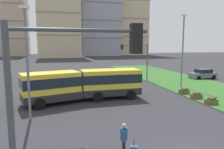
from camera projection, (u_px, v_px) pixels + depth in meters
The scene contains 15 objects.
articulated_bus at pixel (84, 84), 21.28m from camera, with size 12.01×4.29×3.00m.
car_black_sedan at pixel (61, 80), 29.49m from camera, with size 4.50×2.23×1.58m.
car_grey_wagon at pixel (203, 74), 35.30m from camera, with size 4.54×2.32×1.58m.
pedestrian_crossing at pixel (124, 138), 10.57m from camera, with size 0.36×0.55×1.74m.
flower_planter_2 at pixel (211, 101), 19.82m from camera, with size 1.10×0.56×0.74m.
flower_planter_3 at pixel (197, 95), 21.94m from camera, with size 1.10×0.56×0.74m.
flower_planter_4 at pixel (184, 91), 24.09m from camera, with size 1.10×0.56×0.74m.
traffic_light_near_left at pixel (58, 99), 5.43m from camera, with size 3.60×0.28×6.11m.
traffic_light_far_right at pixel (138, 56), 32.32m from camera, with size 4.45×0.28×5.62m.
streetlight_left at pixel (27, 58), 15.46m from camera, with size 0.70×0.28×8.29m.
streetlight_median at pixel (183, 48), 27.42m from camera, with size 0.70×0.28×9.38m.
apartment_tower_west at pixel (9, 15), 108.35m from camera, with size 16.89×19.05×40.89m.
apartment_tower_westcentre at pixel (59, 16), 95.18m from camera, with size 18.11×16.70×36.76m.
apartment_tower_centre at pixel (100, 14), 110.47m from camera, with size 19.90×15.16×42.48m.
apartment_tower_eastcentre at pixel (129, 12), 119.52m from camera, with size 16.96×17.97×47.18m.
Camera 1 is at (-6.32, -8.47, 5.55)m, focal length 34.32 mm.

